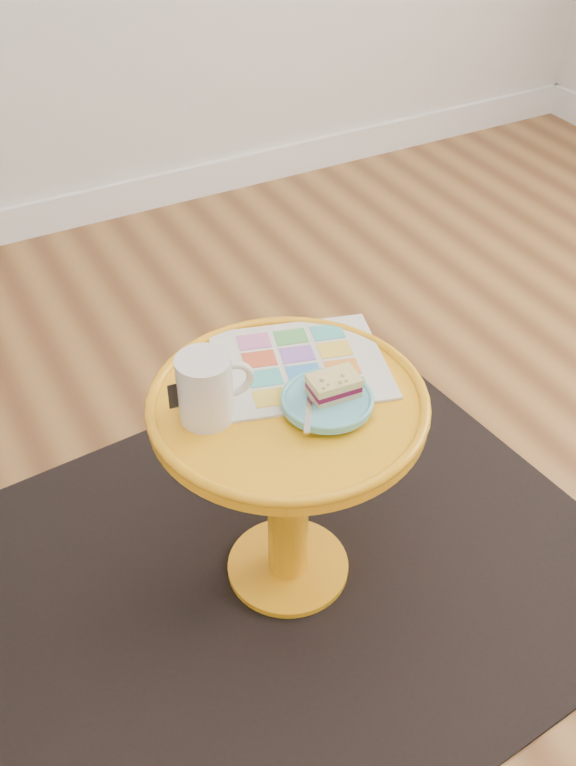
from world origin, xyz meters
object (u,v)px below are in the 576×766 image
side_table (288,455)px  mug (206,387)px  plate (327,401)px  newspaper (301,365)px

side_table → mug: (-0.14, 0.03, 0.20)m
side_table → plate: 0.16m
side_table → mug: size_ratio=3.69×
side_table → plate: size_ratio=3.10×
mug → plate: mug is taller
side_table → newspaper: size_ratio=1.60×
mug → plate: 0.21m
side_table → newspaper: 0.17m
side_table → newspaper: (0.07, 0.08, 0.13)m
newspaper → plate: (-0.02, -0.13, 0.01)m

